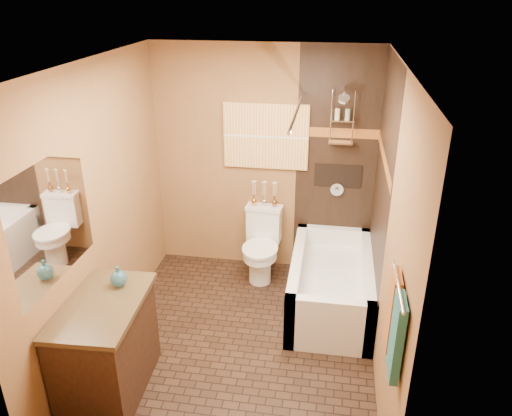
% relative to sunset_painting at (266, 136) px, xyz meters
% --- Properties ---
extents(floor, '(3.00, 3.00, 0.00)m').
position_rel_sunset_painting_xyz_m(floor, '(-0.02, -1.48, -1.55)').
color(floor, black).
rests_on(floor, ground).
extents(wall_left, '(0.02, 3.00, 2.50)m').
position_rel_sunset_painting_xyz_m(wall_left, '(-1.22, -1.48, -0.30)').
color(wall_left, '#946339').
rests_on(wall_left, floor).
extents(wall_right, '(0.02, 3.00, 2.50)m').
position_rel_sunset_painting_xyz_m(wall_right, '(1.18, -1.48, -0.30)').
color(wall_right, '#946339').
rests_on(wall_right, floor).
extents(wall_back, '(2.40, 0.02, 2.50)m').
position_rel_sunset_painting_xyz_m(wall_back, '(-0.02, 0.02, -0.30)').
color(wall_back, '#946339').
rests_on(wall_back, floor).
extents(wall_front, '(2.40, 0.02, 2.50)m').
position_rel_sunset_painting_xyz_m(wall_front, '(-0.02, -2.98, -0.30)').
color(wall_front, '#946339').
rests_on(wall_front, floor).
extents(ceiling, '(3.00, 3.00, 0.00)m').
position_rel_sunset_painting_xyz_m(ceiling, '(-0.02, -1.48, 0.95)').
color(ceiling, silver).
rests_on(ceiling, wall_back).
extents(alcove_tile_back, '(0.85, 0.01, 2.50)m').
position_rel_sunset_painting_xyz_m(alcove_tile_back, '(0.75, 0.01, -0.30)').
color(alcove_tile_back, black).
rests_on(alcove_tile_back, wall_back).
extents(alcove_tile_right, '(0.01, 1.50, 2.50)m').
position_rel_sunset_painting_xyz_m(alcove_tile_right, '(1.17, -0.73, -0.30)').
color(alcove_tile_right, black).
rests_on(alcove_tile_right, wall_right).
extents(mosaic_band_back, '(0.85, 0.01, 0.10)m').
position_rel_sunset_painting_xyz_m(mosaic_band_back, '(0.75, 0.00, 0.07)').
color(mosaic_band_back, brown).
rests_on(mosaic_band_back, alcove_tile_back).
extents(mosaic_band_right, '(0.01, 1.50, 0.10)m').
position_rel_sunset_painting_xyz_m(mosaic_band_right, '(1.16, -0.73, 0.07)').
color(mosaic_band_right, brown).
rests_on(mosaic_band_right, alcove_tile_right).
extents(alcove_niche, '(0.50, 0.01, 0.25)m').
position_rel_sunset_painting_xyz_m(alcove_niche, '(0.78, 0.01, -0.40)').
color(alcove_niche, black).
rests_on(alcove_niche, alcove_tile_back).
extents(shower_fixtures, '(0.24, 0.33, 1.16)m').
position_rel_sunset_painting_xyz_m(shower_fixtures, '(0.78, -0.10, 0.12)').
color(shower_fixtures, silver).
rests_on(shower_fixtures, floor).
extents(curtain_rod, '(0.03, 1.55, 0.03)m').
position_rel_sunset_painting_xyz_m(curtain_rod, '(0.38, -0.73, 0.47)').
color(curtain_rod, silver).
rests_on(curtain_rod, wall_back).
extents(towel_bar, '(0.02, 0.55, 0.02)m').
position_rel_sunset_painting_xyz_m(towel_bar, '(1.13, -2.53, -0.10)').
color(towel_bar, silver).
rests_on(towel_bar, wall_right).
extents(towel_teal, '(0.05, 0.22, 0.52)m').
position_rel_sunset_painting_xyz_m(towel_teal, '(1.14, -2.66, -0.37)').
color(towel_teal, '#1C595D').
rests_on(towel_teal, towel_bar).
extents(towel_rust, '(0.05, 0.22, 0.52)m').
position_rel_sunset_painting_xyz_m(towel_rust, '(1.14, -2.40, -0.37)').
color(towel_rust, '#8E5319').
rests_on(towel_rust, towel_bar).
extents(sunset_painting, '(0.90, 0.04, 0.70)m').
position_rel_sunset_painting_xyz_m(sunset_painting, '(0.00, 0.00, 0.00)').
color(sunset_painting, gold).
rests_on(sunset_painting, wall_back).
extents(vanity_mirror, '(0.01, 1.00, 0.90)m').
position_rel_sunset_painting_xyz_m(vanity_mirror, '(-1.21, -2.15, -0.05)').
color(vanity_mirror, white).
rests_on(vanity_mirror, wall_left).
extents(bathtub, '(0.80, 1.50, 0.55)m').
position_rel_sunset_painting_xyz_m(bathtub, '(0.78, -0.73, -1.33)').
color(bathtub, white).
rests_on(bathtub, floor).
extents(toilet, '(0.41, 0.60, 0.78)m').
position_rel_sunset_painting_xyz_m(toilet, '(0.00, -0.26, -1.15)').
color(toilet, white).
rests_on(toilet, floor).
extents(vanity, '(0.62, 0.97, 0.83)m').
position_rel_sunset_painting_xyz_m(vanity, '(-0.95, -2.15, -1.13)').
color(vanity, black).
rests_on(vanity, floor).
extents(teal_bottle, '(0.15, 0.15, 0.21)m').
position_rel_sunset_painting_xyz_m(teal_bottle, '(-0.90, -1.91, -0.63)').
color(teal_bottle, '#266374').
rests_on(teal_bottle, vanity).
extents(bud_vases, '(0.29, 0.06, 0.28)m').
position_rel_sunset_painting_xyz_m(bud_vases, '(-0.00, -0.09, -0.61)').
color(bud_vases, gold).
rests_on(bud_vases, toilet).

